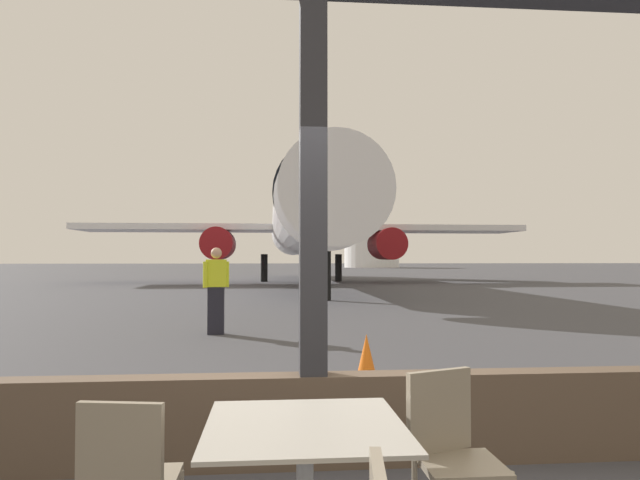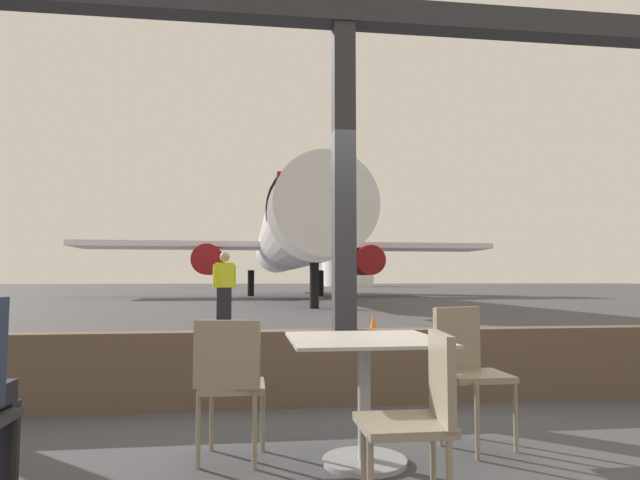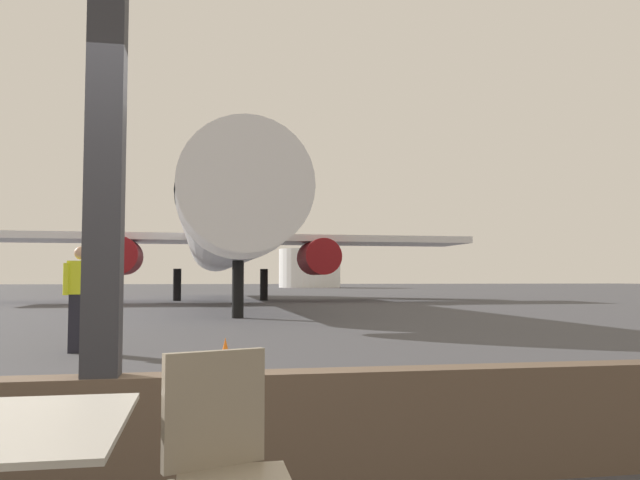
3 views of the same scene
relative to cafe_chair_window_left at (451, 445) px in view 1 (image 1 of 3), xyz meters
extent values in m
plane|color=#424247|center=(-0.62, 41.32, -0.56)|extent=(220.00, 220.00, 0.00)
cube|color=brown|center=(-0.62, 1.32, -0.23)|extent=(7.39, 0.24, 0.67)
cube|color=#2D2D33|center=(-0.62, 1.32, 1.21)|extent=(0.20, 0.20, 3.54)
cube|color=#ADA89E|center=(-0.78, -0.26, 0.19)|extent=(0.92, 0.92, 0.02)
cube|color=gray|center=(0.03, -0.08, -0.08)|extent=(0.40, 0.40, 0.04)
cube|color=gray|center=(-0.04, 0.09, 0.15)|extent=(0.39, 0.18, 0.43)
cube|color=gray|center=(-1.62, -0.25, 0.12)|extent=(0.40, 0.11, 0.41)
cylinder|color=silver|center=(1.04, 31.74, 3.11)|extent=(3.80, 30.33, 3.80)
cone|color=silver|center=(1.04, 15.27, 3.11)|extent=(3.61, 2.60, 3.61)
cylinder|color=black|center=(1.04, 17.17, 3.26)|extent=(3.88, 0.90, 3.88)
cube|color=silver|center=(-6.25, 32.81, 2.81)|extent=(12.69, 4.20, 0.36)
cube|color=silver|center=(8.34, 32.81, 2.81)|extent=(12.69, 4.20, 0.36)
cylinder|color=maroon|center=(-4.06, 31.41, 1.81)|extent=(1.90, 3.20, 1.90)
cylinder|color=maroon|center=(6.14, 31.41, 1.81)|extent=(1.90, 3.20, 1.90)
cube|color=maroon|center=(1.04, 45.41, 7.41)|extent=(0.36, 4.40, 5.20)
cylinder|color=black|center=(1.04, 17.47, 0.33)|extent=(0.36, 0.36, 1.77)
cylinder|color=black|center=(-1.36, 33.81, 0.33)|extent=(0.44, 0.44, 1.77)
cylinder|color=black|center=(3.44, 33.81, 0.33)|extent=(0.44, 0.44, 1.77)
cube|color=black|center=(-2.03, 8.68, -0.08)|extent=(0.32, 0.20, 0.95)
cube|color=yellow|center=(-2.03, 8.68, 0.67)|extent=(0.40, 0.22, 0.55)
sphere|color=tan|center=(-2.03, 8.68, 1.07)|extent=(0.22, 0.22, 0.22)
cylinder|color=yellow|center=(-2.24, 8.56, 0.64)|extent=(0.09, 0.09, 0.52)
cylinder|color=yellow|center=(-1.83, 8.81, 0.64)|extent=(0.09, 0.09, 0.52)
cone|color=orange|center=(0.13, 3.41, -0.22)|extent=(0.32, 0.32, 0.68)
cube|color=black|center=(0.13, 3.41, -0.54)|extent=(0.36, 0.36, 0.03)
cylinder|color=white|center=(14.98, 86.22, 2.13)|extent=(8.62, 8.62, 5.38)
camera|label=1|loc=(-0.94, -2.93, 0.98)|focal=32.00mm
camera|label=2|loc=(-1.49, -3.60, 0.56)|focal=30.46mm
camera|label=3|loc=(-0.09, -2.39, 0.64)|focal=35.92mm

